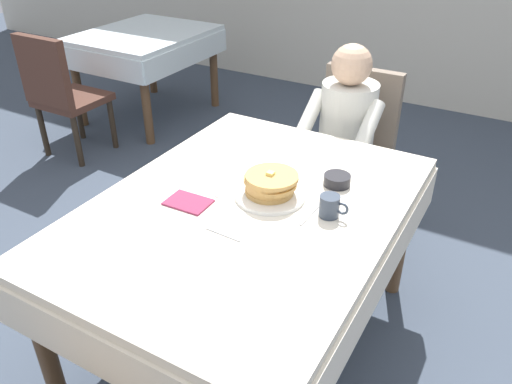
# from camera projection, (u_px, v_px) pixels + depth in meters

# --- Properties ---
(ground_plane) EXTENTS (14.00, 14.00, 0.00)m
(ground_plane) POSITION_uv_depth(u_px,v_px,m) (248.00, 340.00, 2.35)
(ground_plane) COLOR #3D4756
(dining_table_main) EXTENTS (1.12, 1.52, 0.74)m
(dining_table_main) POSITION_uv_depth(u_px,v_px,m) (247.00, 224.00, 2.02)
(dining_table_main) COLOR silver
(dining_table_main) RESTS_ON ground
(chair_diner) EXTENTS (0.44, 0.45, 0.93)m
(chair_diner) POSITION_uv_depth(u_px,v_px,m) (352.00, 141.00, 2.94)
(chair_diner) COLOR #7A6B5B
(chair_diner) RESTS_ON ground
(diner_person) EXTENTS (0.40, 0.43, 1.12)m
(diner_person) POSITION_uv_depth(u_px,v_px,m) (344.00, 129.00, 2.75)
(diner_person) COLOR silver
(diner_person) RESTS_ON ground
(plate_breakfast) EXTENTS (0.28, 0.28, 0.02)m
(plate_breakfast) POSITION_uv_depth(u_px,v_px,m) (270.00, 195.00, 2.02)
(plate_breakfast) COLOR white
(plate_breakfast) RESTS_ON dining_table_main
(breakfast_stack) EXTENTS (0.22, 0.21, 0.10)m
(breakfast_stack) POSITION_uv_depth(u_px,v_px,m) (270.00, 183.00, 1.99)
(breakfast_stack) COLOR tan
(breakfast_stack) RESTS_ON plate_breakfast
(cup_coffee) EXTENTS (0.11, 0.08, 0.08)m
(cup_coffee) POSITION_uv_depth(u_px,v_px,m) (330.00, 206.00, 1.88)
(cup_coffee) COLOR #333D4C
(cup_coffee) RESTS_ON dining_table_main
(bowl_butter) EXTENTS (0.11, 0.11, 0.04)m
(bowl_butter) POSITION_uv_depth(u_px,v_px,m) (337.00, 180.00, 2.09)
(bowl_butter) COLOR black
(bowl_butter) RESTS_ON dining_table_main
(fork_left_of_plate) EXTENTS (0.03, 0.18, 0.00)m
(fork_left_of_plate) POSITION_uv_depth(u_px,v_px,m) (227.00, 186.00, 2.08)
(fork_left_of_plate) COLOR silver
(fork_left_of_plate) RESTS_ON dining_table_main
(knife_right_of_plate) EXTENTS (0.02, 0.20, 0.00)m
(knife_right_of_plate) POSITION_uv_depth(u_px,v_px,m) (312.00, 212.00, 1.92)
(knife_right_of_plate) COLOR silver
(knife_right_of_plate) RESTS_ON dining_table_main
(spoon_near_edge) EXTENTS (0.15, 0.02, 0.00)m
(spoon_near_edge) POSITION_uv_depth(u_px,v_px,m) (223.00, 234.00, 1.80)
(spoon_near_edge) COLOR silver
(spoon_near_edge) RESTS_ON dining_table_main
(napkin_folded) EXTENTS (0.17, 0.12, 0.01)m
(napkin_folded) POSITION_uv_depth(u_px,v_px,m) (188.00, 202.00, 1.98)
(napkin_folded) COLOR #8C2D4C
(napkin_folded) RESTS_ON dining_table_main
(background_table_far) EXTENTS (0.92, 1.12, 0.74)m
(background_table_far) POSITION_uv_depth(u_px,v_px,m) (145.00, 46.00, 4.33)
(background_table_far) COLOR silver
(background_table_far) RESTS_ON ground
(background_chair_empty) EXTENTS (0.44, 0.45, 0.93)m
(background_chair_empty) POSITION_uv_depth(u_px,v_px,m) (60.00, 90.00, 3.67)
(background_chair_empty) COLOR #4C2D23
(background_chair_empty) RESTS_ON ground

